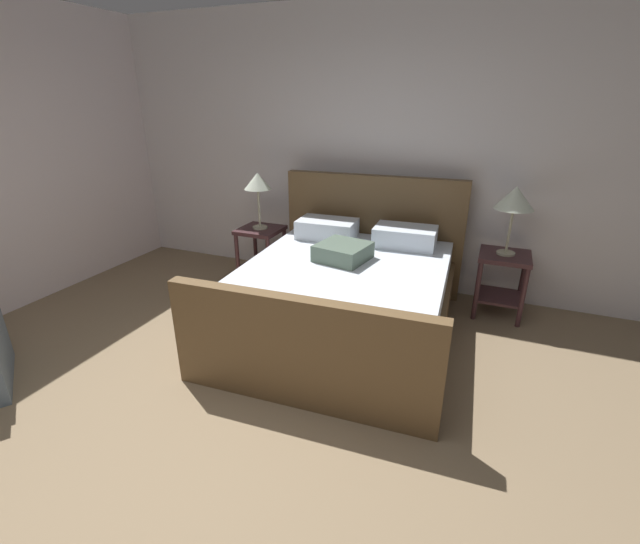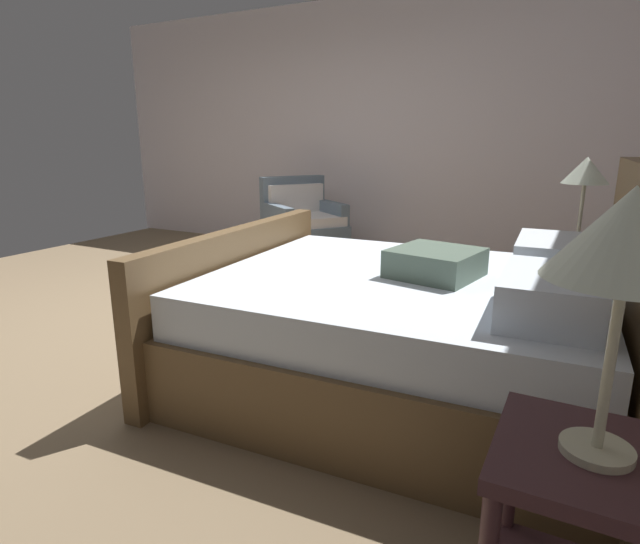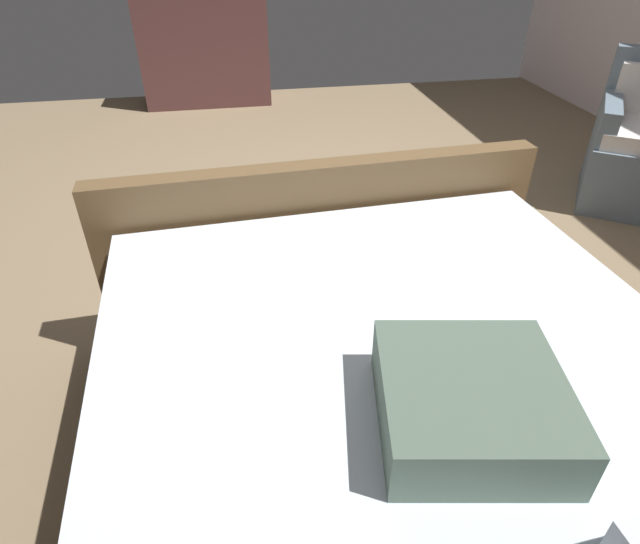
{
  "view_description": "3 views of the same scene",
  "coord_description": "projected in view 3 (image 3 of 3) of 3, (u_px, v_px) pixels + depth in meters",
  "views": [
    {
      "loc": [
        1.27,
        -1.25,
        1.92
      ],
      "look_at": [
        0.04,
        1.73,
        0.6
      ],
      "focal_mm": 24.24,
      "sensor_mm": 36.0,
      "label": 1
    },
    {
      "loc": [
        2.63,
        2.68,
        1.3
      ],
      "look_at": [
        -0.02,
        1.28,
        0.52
      ],
      "focal_mm": 28.82,
      "sensor_mm": 36.0,
      "label": 2
    },
    {
      "loc": [
        0.6,
        2.75,
        1.59
      ],
      "look_at": [
        0.35,
        1.4,
        0.65
      ],
      "focal_mm": 29.39,
      "sensor_mm": 36.0,
      "label": 3
    }
  ],
  "objects": [
    {
      "name": "bed",
      "position": [
        415.0,
        465.0,
        1.42
      ],
      "size": [
        1.92,
        2.22,
        1.2
      ],
      "color": "brown",
      "rests_on": "ground"
    },
    {
      "name": "ground_plane",
      "position": [
        335.0,
        228.0,
        3.22
      ],
      "size": [
        5.76,
        6.19,
        0.02
      ],
      "primitive_type": "cube",
      "color": "#836D51"
    },
    {
      "name": "dresser",
      "position": [
        205.0,
        51.0,
        5.06
      ],
      "size": [
        1.2,
        0.46,
        0.98
      ],
      "color": "#522F30",
      "rests_on": "ground"
    }
  ]
}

